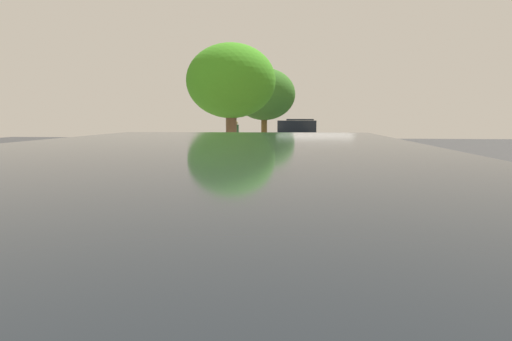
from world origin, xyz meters
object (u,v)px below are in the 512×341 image
(street_tree_mid_block, at_px, (231,82))
(parked_pickup_dark_blue_second, at_px, (297,142))
(pedestrian_on_phone, at_px, (236,133))
(parked_sedan_red_far, at_px, (286,182))
(parked_suv_white_nearest, at_px, (300,134))
(parked_sedan_grey_mid, at_px, (289,157))
(bicycle_at_curb, at_px, (229,251))
(street_tree_near_cyclist, at_px, (264,94))
(cyclist_with_backpack, at_px, (218,193))
(fire_hydrant, at_px, (230,178))

(street_tree_mid_block, bearing_deg, parked_pickup_dark_blue_second, -104.27)
(street_tree_mid_block, relative_size, pedestrian_on_phone, 2.47)
(parked_sedan_red_far, bearing_deg, parked_suv_white_nearest, -90.16)
(parked_sedan_grey_mid, xyz_separation_m, bicycle_at_curb, (0.46, 9.92, -0.38))
(parked_suv_white_nearest, distance_m, street_tree_near_cyclist, 4.67)
(bicycle_at_curb, bearing_deg, parked_suv_white_nearest, -91.49)
(parked_suv_white_nearest, relative_size, street_tree_near_cyclist, 1.01)
(pedestrian_on_phone, bearing_deg, parked_sedan_grey_mid, 105.81)
(parked_sedan_grey_mid, bearing_deg, cyclist_with_backpack, 85.89)
(parked_pickup_dark_blue_second, bearing_deg, parked_sedan_red_far, 89.97)
(parked_sedan_grey_mid, bearing_deg, parked_suv_white_nearest, -90.70)
(street_tree_near_cyclist, bearing_deg, parked_sedan_grey_mid, 99.34)
(parked_sedan_grey_mid, relative_size, street_tree_near_cyclist, 0.95)
(cyclist_with_backpack, bearing_deg, parked_sedan_grey_mid, -94.11)
(cyclist_with_backpack, height_order, pedestrian_on_phone, pedestrian_on_phone)
(parked_suv_white_nearest, relative_size, fire_hydrant, 5.65)
(parked_suv_white_nearest, xyz_separation_m, parked_pickup_dark_blue_second, (0.05, 7.92, -0.13))
(parked_pickup_dark_blue_second, xyz_separation_m, parked_sedan_red_far, (0.01, 12.79, -0.15))
(fire_hydrant, bearing_deg, street_tree_near_cyclist, -88.25)
(parked_suv_white_nearest, distance_m, street_tree_mid_block, 15.86)
(parked_suv_white_nearest, relative_size, bicycle_at_curb, 3.51)
(cyclist_with_backpack, bearing_deg, fire_hydrant, -82.61)
(bicycle_at_curb, relative_size, street_tree_near_cyclist, 0.29)
(parked_sedan_grey_mid, distance_m, street_tree_near_cyclist, 11.54)
(pedestrian_on_phone, bearing_deg, parked_pickup_dark_blue_second, 120.20)
(parked_pickup_dark_blue_second, height_order, bicycle_at_curb, parked_pickup_dark_blue_second)
(pedestrian_on_phone, bearing_deg, cyclist_with_backpack, 97.75)
(parked_sedan_red_far, xyz_separation_m, bicycle_at_curb, (0.58, 3.80, -0.38))
(parked_suv_white_nearest, xyz_separation_m, parked_sedan_grey_mid, (0.18, 14.58, -0.27))
(parked_sedan_red_far, xyz_separation_m, street_tree_mid_block, (1.94, -5.12, 2.45))
(parked_pickup_dark_blue_second, xyz_separation_m, street_tree_near_cyclist, (1.95, -4.42, 2.49))
(parked_sedan_red_far, xyz_separation_m, street_tree_near_cyclist, (1.94, -17.21, 2.64))
(parked_pickup_dark_blue_second, height_order, pedestrian_on_phone, parked_pickup_dark_blue_second)
(parked_suv_white_nearest, bearing_deg, parked_sedan_red_far, 89.84)
(parked_suv_white_nearest, distance_m, pedestrian_on_phone, 4.14)
(parked_sedan_grey_mid, distance_m, cyclist_with_backpack, 9.51)
(parked_pickup_dark_blue_second, distance_m, parked_sedan_grey_mid, 6.67)
(parked_sedan_grey_mid, xyz_separation_m, parked_sedan_red_far, (-0.12, 6.12, 0.00))
(pedestrian_on_phone, bearing_deg, fire_hydrant, 97.85)
(bicycle_at_curb, bearing_deg, parked_pickup_dark_blue_second, -92.02)
(parked_pickup_dark_blue_second, bearing_deg, cyclist_with_backpack, 87.13)
(parked_suv_white_nearest, height_order, parked_pickup_dark_blue_second, parked_suv_white_nearest)
(parked_suv_white_nearest, height_order, street_tree_mid_block, street_tree_mid_block)
(street_tree_near_cyclist, bearing_deg, parked_suv_white_nearest, -119.82)
(street_tree_mid_block, height_order, pedestrian_on_phone, street_tree_mid_block)
(bicycle_at_curb, xyz_separation_m, street_tree_mid_block, (1.37, -8.92, 2.83))
(fire_hydrant, bearing_deg, parked_suv_white_nearest, -94.64)
(parked_pickup_dark_blue_second, height_order, cyclist_with_backpack, parked_pickup_dark_blue_second)
(parked_sedan_red_far, distance_m, street_tree_mid_block, 6.00)
(cyclist_with_backpack, bearing_deg, parked_suv_white_nearest, -92.04)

